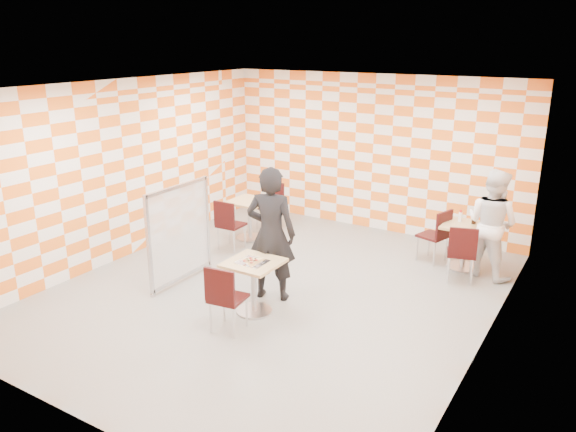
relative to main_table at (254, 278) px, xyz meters
The scene contains 15 objects.
room_shell 1.59m from the main_table, 94.61° to the left, with size 7.00×7.00×7.00m.
main_table is the anchor object (origin of this frame).
second_table 3.69m from the main_table, 56.42° to the left, with size 0.70×0.70×0.75m.
empty_table 2.99m from the main_table, 126.15° to the left, with size 0.70×0.70×0.75m.
chair_main_front 0.68m from the main_table, 88.42° to the right, with size 0.47×0.48×0.92m.
chair_second_front 3.27m from the main_table, 48.78° to the left, with size 0.52×0.53×0.92m.
chair_second_side 3.46m from the main_table, 62.57° to the left, with size 0.53×0.53×0.92m.
chair_empty_near 2.42m from the main_table, 135.44° to the left, with size 0.43×0.44×0.92m.
chair_empty_far 3.61m from the main_table, 118.94° to the left, with size 0.49×0.50×0.92m.
partition 1.59m from the main_table, behind, with size 0.08×1.38×1.55m.
man_dark 0.70m from the main_table, 95.60° to the left, with size 0.71×0.47×1.95m, color black.
man_white 3.88m from the main_table, 50.59° to the left, with size 0.84×0.66×1.73m, color white.
pizza_on_foil 0.26m from the main_table, 90.13° to the right, with size 0.40×0.40×0.04m.
sport_bottle 3.73m from the main_table, 59.02° to the left, with size 0.06×0.06×0.20m.
soda_bottle 3.85m from the main_table, 56.22° to the left, with size 0.07×0.07×0.23m.
Camera 1 is at (4.15, -6.44, 3.63)m, focal length 35.00 mm.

